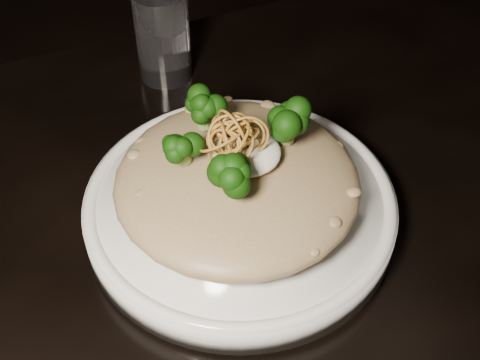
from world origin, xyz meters
The scene contains 7 objects.
table centered at (0.00, 0.00, 0.67)m, with size 1.10×0.80×0.75m.
plate centered at (0.05, 0.05, 0.77)m, with size 0.30×0.30×0.03m, color white.
risotto centered at (0.05, 0.05, 0.81)m, with size 0.23×0.23×0.05m, color brown.
broccoli centered at (0.05, 0.05, 0.85)m, with size 0.13×0.13×0.05m, color black, non-canonical shape.
cheese centered at (0.06, 0.05, 0.84)m, with size 0.06×0.06×0.02m, color white.
shallots centered at (0.05, 0.05, 0.86)m, with size 0.05×0.05×0.03m, color brown, non-canonical shape.
drinking_glass centered at (0.06, 0.30, 0.81)m, with size 0.06×0.06×0.11m, color white.
Camera 1 is at (-0.12, -0.34, 1.24)m, focal length 50.00 mm.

